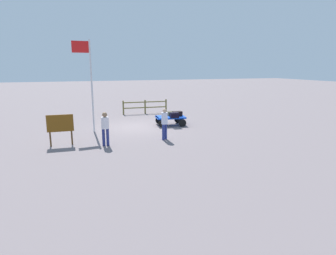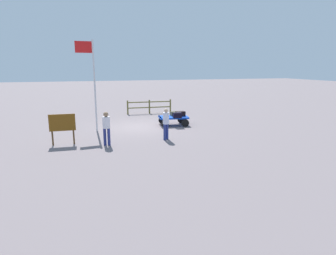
# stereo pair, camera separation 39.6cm
# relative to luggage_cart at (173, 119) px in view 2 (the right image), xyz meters

# --- Properties ---
(ground_plane) EXTENTS (120.00, 120.00, 0.00)m
(ground_plane) POSITION_rel_luggage_cart_xyz_m (2.22, -0.24, -0.44)
(ground_plane) COLOR slate
(luggage_cart) EXTENTS (2.01, 1.55, 0.59)m
(luggage_cart) POSITION_rel_luggage_cart_xyz_m (0.00, 0.00, 0.00)
(luggage_cart) COLOR blue
(luggage_cart) RESTS_ON ground
(suitcase_navy) EXTENTS (0.63, 0.37, 0.31)m
(suitcase_navy) POSITION_rel_luggage_cart_xyz_m (-0.49, 0.05, 0.30)
(suitcase_navy) COLOR black
(suitcase_navy) RESTS_ON luggage_cart
(suitcase_tan) EXTENTS (0.54, 0.42, 0.28)m
(suitcase_tan) POSITION_rel_luggage_cart_xyz_m (-0.18, -0.20, 0.29)
(suitcase_tan) COLOR #413B23
(suitcase_tan) RESTS_ON luggage_cart
(suitcase_maroon) EXTENTS (0.55, 0.40, 0.33)m
(suitcase_maroon) POSITION_rel_luggage_cart_xyz_m (-0.09, 0.56, 0.31)
(suitcase_maroon) COLOR black
(suitcase_maroon) RESTS_ON luggage_cart
(worker_lead) EXTENTS (0.46, 0.46, 1.66)m
(worker_lead) POSITION_rel_luggage_cart_xyz_m (1.55, 3.49, 0.52)
(worker_lead) COLOR navy
(worker_lead) RESTS_ON ground
(worker_trailing) EXTENTS (0.45, 0.45, 1.66)m
(worker_trailing) POSITION_rel_luggage_cart_xyz_m (4.64, 3.68, 0.55)
(worker_trailing) COLOR navy
(worker_trailing) RESTS_ON ground
(flagpole) EXTENTS (1.02, 0.13, 5.28)m
(flagpole) POSITION_rel_luggage_cart_xyz_m (5.03, 0.33, 2.76)
(flagpole) COLOR silver
(flagpole) RESTS_ON ground
(signboard) EXTENTS (1.24, 0.11, 1.53)m
(signboard) POSITION_rel_luggage_cart_xyz_m (6.69, 2.94, 0.58)
(signboard) COLOR #4C3319
(signboard) RESTS_ON ground
(wooden_fence) EXTENTS (3.67, 0.28, 1.12)m
(wooden_fence) POSITION_rel_luggage_cart_xyz_m (0.34, -5.14, 0.20)
(wooden_fence) COLOR brown
(wooden_fence) RESTS_ON ground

